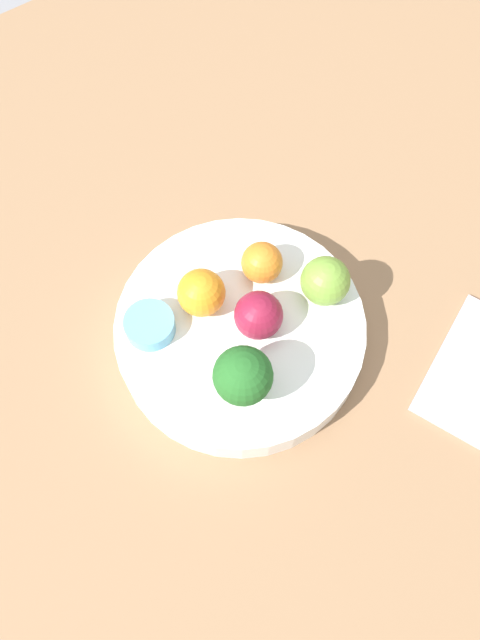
{
  "coord_description": "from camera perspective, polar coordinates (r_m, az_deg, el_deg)",
  "views": [
    {
      "loc": [
        -0.22,
        0.15,
        0.63
      ],
      "look_at": [
        0.0,
        0.0,
        0.07
      ],
      "focal_mm": 35.0,
      "sensor_mm": 36.0,
      "label": 1
    }
  ],
  "objects": [
    {
      "name": "apple_green",
      "position": [
        0.63,
        7.8,
        3.56
      ],
      "size": [
        0.05,
        0.05,
        0.05
      ],
      "color": "olive",
      "rests_on": "bowl"
    },
    {
      "name": "bowl",
      "position": [
        0.65,
        -0.0,
        -1.08
      ],
      "size": [
        0.26,
        0.26,
        0.04
      ],
      "color": "white",
      "rests_on": "table_surface"
    },
    {
      "name": "apple_red",
      "position": [
        0.61,
        1.71,
        0.44
      ],
      "size": [
        0.05,
        0.05,
        0.05
      ],
      "color": "maroon",
      "rests_on": "bowl"
    },
    {
      "name": "broccoli",
      "position": [
        0.57,
        0.27,
        -5.16
      ],
      "size": [
        0.06,
        0.06,
        0.07
      ],
      "color": "#8CB76B",
      "rests_on": "bowl"
    },
    {
      "name": "table_surface",
      "position": [
        0.67,
        -0.0,
        -2.07
      ],
      "size": [
        1.2,
        1.2,
        0.02
      ],
      "color": "#936D4C",
      "rests_on": "ground_plane"
    },
    {
      "name": "small_cup",
      "position": [
        0.63,
        -8.25,
        -0.47
      ],
      "size": [
        0.05,
        0.05,
        0.02
      ],
      "color": "#66B2DB",
      "rests_on": "bowl"
    },
    {
      "name": "ground_plane",
      "position": [
        0.68,
        -0.0,
        -2.4
      ],
      "size": [
        6.0,
        6.0,
        0.0
      ],
      "primitive_type": "plane",
      "color": "gray"
    },
    {
      "name": "orange_back",
      "position": [
        0.62,
        -3.57,
        2.51
      ],
      "size": [
        0.05,
        0.05,
        0.05
      ],
      "color": "orange",
      "rests_on": "bowl"
    },
    {
      "name": "orange_front",
      "position": [
        0.64,
        2.01,
        5.28
      ],
      "size": [
        0.04,
        0.04,
        0.04
      ],
      "color": "orange",
      "rests_on": "bowl"
    }
  ]
}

